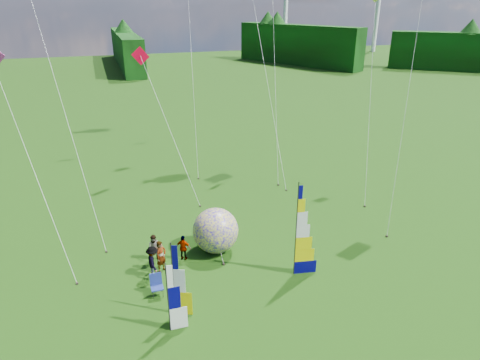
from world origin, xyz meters
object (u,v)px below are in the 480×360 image
object	(u,v)px
side_banner_far	(168,299)
spectator_c	(153,262)
kite_whale	(263,45)
feather_banner_main	(296,232)
spectator_b	(155,248)
camp_chair	(157,286)
bol_inflatable	(216,231)
spectator_a	(161,256)
side_banner_left	(173,281)
spectator_d	(184,248)

from	to	relation	value
side_banner_far	spectator_c	distance (m)	4.52
kite_whale	side_banner_far	bearing A→B (deg)	-104.22
feather_banner_main	spectator_b	distance (m)	8.15
side_banner_far	kite_whale	size ratio (longest dim) A/B	0.17
feather_banner_main	camp_chair	xyz separation A→B (m)	(-7.37, 0.51, -2.08)
bol_inflatable	spectator_c	world-z (taller)	bol_inflatable
camp_chair	spectator_a	bearing A→B (deg)	74.36
feather_banner_main	camp_chair	world-z (taller)	feather_banner_main
side_banner_far	camp_chair	distance (m)	2.93
spectator_c	camp_chair	size ratio (longest dim) A/B	1.57
camp_chair	kite_whale	world-z (taller)	kite_whale
camp_chair	kite_whale	bearing A→B (deg)	53.18
feather_banner_main	spectator_a	bearing A→B (deg)	168.68
side_banner_left	spectator_a	bearing A→B (deg)	113.98
bol_inflatable	kite_whale	distance (m)	17.59
spectator_c	camp_chair	world-z (taller)	spectator_c
side_banner_left	spectator_d	bearing A→B (deg)	96.53
side_banner_far	bol_inflatable	distance (m)	6.98
side_banner_left	spectator_c	xyz separation A→B (m)	(-0.54, 3.42, -1.00)
side_banner_far	spectator_a	bearing A→B (deg)	86.83
side_banner_far	bol_inflatable	world-z (taller)	side_banner_far
bol_inflatable	feather_banner_main	bearing A→B (deg)	-47.23
spectator_a	camp_chair	bearing A→B (deg)	-143.65
spectator_b	camp_chair	size ratio (longest dim) A/B	1.42
bol_inflatable	spectator_b	distance (m)	3.64
spectator_a	kite_whale	bearing A→B (deg)	12.70
spectator_a	spectator_b	xyz separation A→B (m)	(-0.19, 1.17, -0.12)
spectator_a	camp_chair	size ratio (longest dim) A/B	1.63
side_banner_far	spectator_a	world-z (taller)	side_banner_far
spectator_a	spectator_b	distance (m)	1.19
spectator_c	spectator_a	bearing A→B (deg)	-60.84
spectator_d	spectator_c	bearing A→B (deg)	62.16
spectator_a	feather_banner_main	bearing A→B (deg)	-59.25
spectator_d	kite_whale	world-z (taller)	kite_whale
spectator_c	camp_chair	bearing A→B (deg)	174.70
side_banner_left	camp_chair	world-z (taller)	side_banner_left
feather_banner_main	spectator_d	bearing A→B (deg)	158.01
feather_banner_main	spectator_a	size ratio (longest dim) A/B	2.82
spectator_c	kite_whale	world-z (taller)	kite_whale
camp_chair	side_banner_far	bearing A→B (deg)	-86.60
bol_inflatable	spectator_c	distance (m)	4.17
spectator_d	side_banner_far	bearing A→B (deg)	105.31
feather_banner_main	camp_chair	bearing A→B (deg)	-174.57
spectator_b	spectator_c	distance (m)	1.51
bol_inflatable	spectator_a	xyz separation A→B (m)	(-3.41, -1.10, -0.42)
side_banner_far	spectator_a	distance (m)	4.83
side_banner_left	spectator_a	xyz separation A→B (m)	(-0.05, 3.73, -0.97)
feather_banner_main	bol_inflatable	world-z (taller)	feather_banner_main
spectator_a	kite_whale	size ratio (longest dim) A/B	0.09
side_banner_left	spectator_d	distance (m)	4.79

